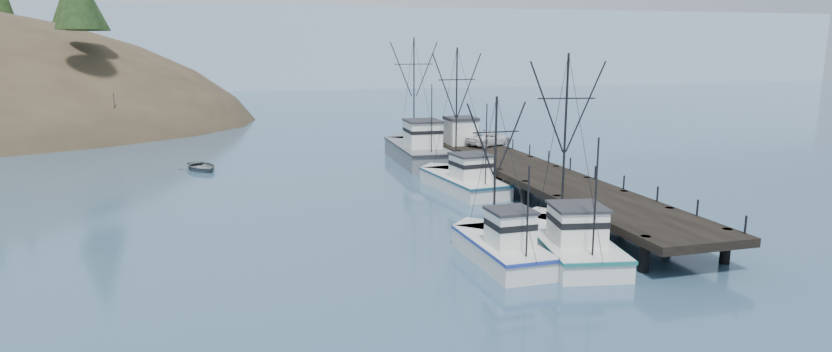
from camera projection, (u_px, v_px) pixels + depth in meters
The scene contains 12 objects.
ground at pixel (419, 267), 35.63m from camera, with size 400.00×400.00×0.00m, color #2F4E6A.
pier at pixel (528, 171), 54.10m from camera, with size 6.00×44.00×2.00m.
distant_ridge at pixel (299, 86), 198.82m from camera, with size 360.00×40.00×26.00m, color #9EB2C6.
distant_ridge_far at pixel (131, 86), 199.79m from camera, with size 180.00×25.00×18.00m, color silver.
moored_sailboats at pixel (43, 138), 83.14m from camera, with size 23.30×14.99×6.35m.
trawler_near at pixel (566, 240), 37.83m from camera, with size 5.57×11.90×11.90m.
trawler_mid at pixel (499, 246), 36.63m from camera, with size 3.38×9.35×9.56m.
trawler_far at pixel (461, 180), 54.95m from camera, with size 5.07×12.08×12.18m.
work_vessel at pixel (418, 150), 68.37m from camera, with size 5.07×15.79×13.20m.
pier_shed at pixel (461, 130), 66.85m from camera, with size 3.00×3.20×2.80m.
pickup_truck at pixel (489, 139), 65.99m from camera, with size 2.36×5.12×1.42m, color silver.
motorboat at pixel (202, 170), 63.64m from camera, with size 3.54×4.96×1.03m, color slate.
Camera 1 is at (-9.32, -32.65, 11.89)m, focal length 28.00 mm.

